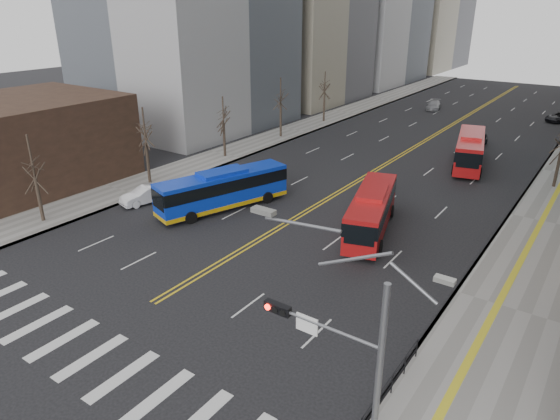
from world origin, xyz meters
name	(u,v)px	position (x,y,z in m)	size (l,w,h in m)	color
ground	(77,348)	(0.00, 0.00, 0.00)	(220.00, 220.00, 0.00)	black
sidewalk_left	(294,130)	(-16.50, 45.00, 0.07)	(5.00, 130.00, 0.15)	gray
crosswalk	(77,348)	(0.00, 0.00, 0.01)	(26.70, 4.00, 0.01)	silver
centerline	(438,133)	(0.00, 55.00, 0.01)	(0.55, 100.00, 0.01)	gold
storefront	(15,143)	(-26.00, 11.97, 4.00)	(14.00, 18.00, 8.00)	#312118
signal_mast	(342,349)	(13.77, 2.00, 4.86)	(5.37, 0.37, 9.39)	gray
pedestrian_railing	(392,381)	(14.30, 6.00, 0.82)	(0.06, 6.06, 1.02)	black
street_trees	(314,117)	(-7.18, 34.55, 4.87)	(35.20, 47.20, 7.60)	black
blue_bus	(223,189)	(-6.12, 18.36, 1.76)	(6.02, 11.69, 3.37)	#0D32C9
red_bus_near	(372,209)	(6.07, 21.18, 1.87)	(5.31, 10.75, 3.35)	#B11214
red_bus_far	(470,148)	(7.39, 42.35, 1.96)	(5.08, 11.41, 3.53)	#B11214
car_white	(146,195)	(-12.50, 15.52, 0.74)	(1.56, 4.48, 1.47)	white
car_dark_mid	(478,140)	(6.07, 51.31, 0.77)	(1.82, 4.52, 1.54)	black
car_silver	(434,105)	(-5.95, 70.27, 0.71)	(1.99, 4.91, 1.42)	gray
car_dark_far	(560,117)	(12.20, 71.97, 0.68)	(2.27, 4.92, 1.37)	black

